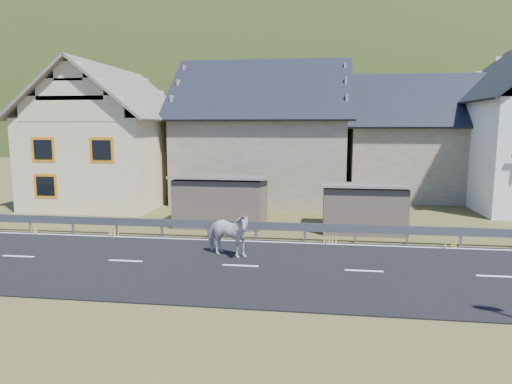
# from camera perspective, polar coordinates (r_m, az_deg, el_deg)

# --- Properties ---
(ground) EXTENTS (160.00, 160.00, 0.00)m
(ground) POSITION_cam_1_polar(r_m,az_deg,el_deg) (15.31, -1.94, -9.33)
(ground) COLOR #3C411A
(ground) RESTS_ON ground
(road) EXTENTS (60.00, 7.00, 0.04)m
(road) POSITION_cam_1_polar(r_m,az_deg,el_deg) (15.30, -1.94, -9.26)
(road) COLOR black
(road) RESTS_ON ground
(lane_markings) EXTENTS (60.00, 6.60, 0.01)m
(lane_markings) POSITION_cam_1_polar(r_m,az_deg,el_deg) (15.29, -1.94, -9.17)
(lane_markings) COLOR silver
(lane_markings) RESTS_ON road
(guardrail) EXTENTS (28.10, 0.09, 0.75)m
(guardrail) POSITION_cam_1_polar(r_m,az_deg,el_deg) (18.67, -0.04, -4.28)
(guardrail) COLOR #93969B
(guardrail) RESTS_ON ground
(shed_left) EXTENTS (4.30, 3.30, 2.40)m
(shed_left) POSITION_cam_1_polar(r_m,az_deg,el_deg) (21.64, -4.28, -1.10)
(shed_left) COLOR brown
(shed_left) RESTS_ON ground
(shed_right) EXTENTS (3.80, 2.90, 2.20)m
(shed_right) POSITION_cam_1_polar(r_m,az_deg,el_deg) (20.79, 13.24, -1.97)
(shed_right) COLOR brown
(shed_right) RESTS_ON ground
(house_cream) EXTENTS (7.80, 9.80, 8.30)m
(house_cream) POSITION_cam_1_polar(r_m,az_deg,el_deg) (29.17, -17.71, 7.40)
(house_cream) COLOR beige
(house_cream) RESTS_ON ground
(house_stone_a) EXTENTS (10.80, 9.80, 8.90)m
(house_stone_a) POSITION_cam_1_polar(r_m,az_deg,el_deg) (29.57, 1.04, 8.34)
(house_stone_a) COLOR gray
(house_stone_a) RESTS_ON ground
(house_stone_b) EXTENTS (9.80, 8.80, 8.10)m
(house_stone_b) POSITION_cam_1_polar(r_m,az_deg,el_deg) (32.04, 19.68, 7.15)
(house_stone_b) COLOR gray
(house_stone_b) RESTS_ON ground
(mountain) EXTENTS (440.00, 280.00, 260.00)m
(mountain) POSITION_cam_1_polar(r_m,az_deg,el_deg) (195.94, 8.46, 1.07)
(mountain) COLOR #233614
(mountain) RESTS_ON ground
(conifer_patch) EXTENTS (76.00, 50.00, 28.00)m
(conifer_patch) POSITION_cam_1_polar(r_m,az_deg,el_deg) (137.01, -17.22, 8.58)
(conifer_patch) COLOR black
(conifer_patch) RESTS_ON ground
(horse) EXTENTS (1.50, 2.09, 1.61)m
(horse) POSITION_cam_1_polar(r_m,az_deg,el_deg) (16.16, -3.57, -5.28)
(horse) COLOR beige
(horse) RESTS_ON road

